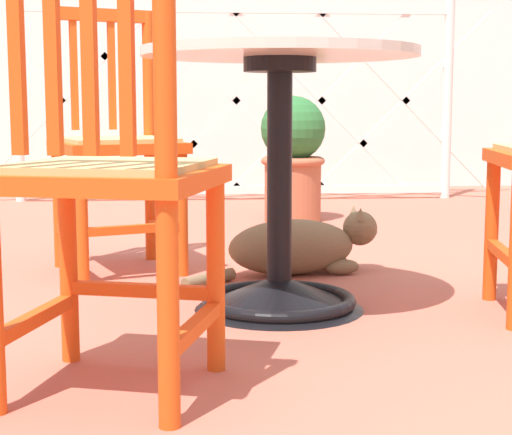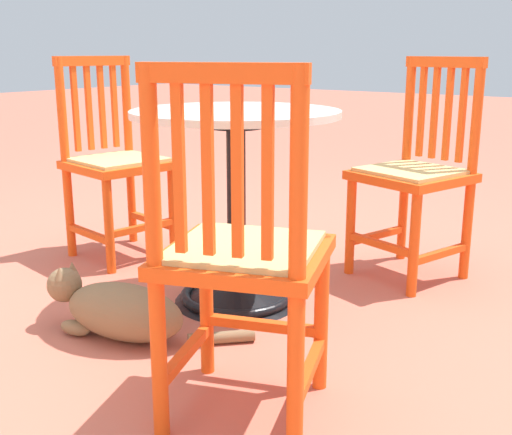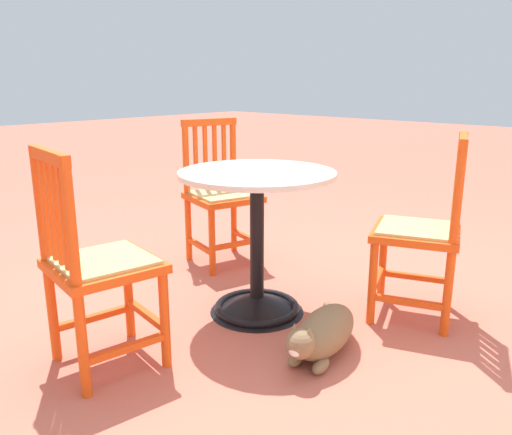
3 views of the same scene
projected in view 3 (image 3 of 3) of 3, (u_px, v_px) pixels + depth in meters
The scene contains 6 objects.
ground_plane at pixel (244, 312), 2.65m from camera, with size 24.00×24.00×0.00m, color #BC604C.
cafe_table at pixel (257, 259), 2.58m from camera, with size 0.76×0.76×0.73m.
orange_chair_facing_out at pixel (422, 233), 2.50m from camera, with size 0.52×0.52×0.91m.
orange_chair_tucked_in at pixel (221, 196), 3.28m from camera, with size 0.49×0.49×0.91m.
orange_chair_near_fence at pixel (97, 267), 2.05m from camera, with size 0.46×0.46×0.91m.
tabby_cat at pixel (321, 334), 2.21m from camera, with size 0.69×0.39×0.23m.
Camera 3 is at (1.75, 1.69, 1.16)m, focal length 36.20 mm.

